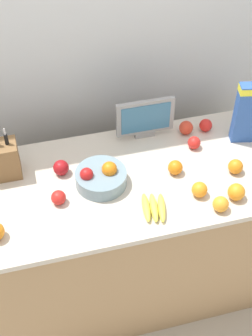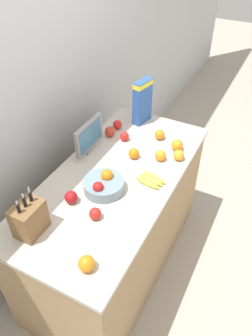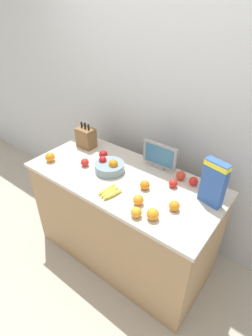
{
  "view_description": "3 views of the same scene",
  "coord_description": "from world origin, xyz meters",
  "px_view_note": "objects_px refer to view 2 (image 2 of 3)",
  "views": [
    {
      "loc": [
        -0.42,
        -1.53,
        2.54
      ],
      "look_at": [
        -0.03,
        -0.04,
        1.03
      ],
      "focal_mm": 50.0,
      "sensor_mm": 36.0,
      "label": 1
    },
    {
      "loc": [
        -1.35,
        -0.78,
        2.3
      ],
      "look_at": [
        0.05,
        -0.05,
        0.97
      ],
      "focal_mm": 35.0,
      "sensor_mm": 36.0,
      "label": 2
    },
    {
      "loc": [
        1.06,
        -1.33,
        2.14
      ],
      "look_at": [
        0.05,
        -0.03,
        1.04
      ],
      "focal_mm": 28.0,
      "sensor_mm": 36.0,
      "label": 3
    }
  ],
  "objects_px": {
    "orange_front_center": "(86,264)",
    "apple_middle": "(110,132)",
    "cereal_box": "(142,100)",
    "knife_block": "(29,219)",
    "orange_mid_right": "(179,155)",
    "fruit_bowl": "(103,185)",
    "orange_front_left": "(160,155)",
    "apple_leftmost": "(117,125)",
    "small_monitor": "(89,136)",
    "orange_back_center": "(177,145)",
    "apple_near_bananas": "(124,136)",
    "banana_bunch": "(151,180)",
    "orange_mid_left": "(134,153)",
    "apple_rightmost": "(71,197)",
    "apple_by_knife_block": "(95,214)",
    "orange_near_bowl": "(160,135)"
  },
  "relations": [
    {
      "from": "banana_bunch",
      "to": "apple_by_knife_block",
      "type": "height_order",
      "value": "apple_by_knife_block"
    },
    {
      "from": "small_monitor",
      "to": "apple_by_knife_block",
      "type": "xyz_separation_m",
      "value": [
        -0.51,
        -0.35,
        -0.09
      ]
    },
    {
      "from": "banana_bunch",
      "to": "apple_by_knife_block",
      "type": "distance_m",
      "value": 0.44
    },
    {
      "from": "cereal_box",
      "to": "apple_by_knife_block",
      "type": "height_order",
      "value": "cereal_box"
    },
    {
      "from": "apple_rightmost",
      "to": "orange_back_center",
      "type": "distance_m",
      "value": 0.84
    },
    {
      "from": "orange_front_center",
      "to": "apple_middle",
      "type": "bearing_deg",
      "value": 23.93
    },
    {
      "from": "apple_by_knife_block",
      "to": "orange_mid_right",
      "type": "height_order",
      "value": "orange_mid_right"
    },
    {
      "from": "apple_middle",
      "to": "knife_block",
      "type": "bearing_deg",
      "value": -175.73
    },
    {
      "from": "orange_front_left",
      "to": "apple_leftmost",
      "type": "bearing_deg",
      "value": 65.03
    },
    {
      "from": "apple_near_bananas",
      "to": "orange_back_center",
      "type": "xyz_separation_m",
      "value": [
        0.06,
        -0.38,
        0.01
      ]
    },
    {
      "from": "orange_mid_right",
      "to": "fruit_bowl",
      "type": "bearing_deg",
      "value": 148.48
    },
    {
      "from": "fruit_bowl",
      "to": "apple_leftmost",
      "type": "xyz_separation_m",
      "value": [
        0.63,
        0.25,
        -0.01
      ]
    },
    {
      "from": "small_monitor",
      "to": "orange_front_left",
      "type": "bearing_deg",
      "value": -74.92
    },
    {
      "from": "cereal_box",
      "to": "orange_mid_left",
      "type": "height_order",
      "value": "cereal_box"
    },
    {
      "from": "fruit_bowl",
      "to": "orange_back_center",
      "type": "xyz_separation_m",
      "value": [
        0.58,
        -0.25,
        -0.0
      ]
    },
    {
      "from": "apple_by_knife_block",
      "to": "apple_leftmost",
      "type": "bearing_deg",
      "value": 20.76
    },
    {
      "from": "apple_by_knife_block",
      "to": "banana_bunch",
      "type": "bearing_deg",
      "value": -20.4
    },
    {
      "from": "orange_mid_left",
      "to": "apple_rightmost",
      "type": "bearing_deg",
      "value": 165.76
    },
    {
      "from": "apple_leftmost",
      "to": "orange_back_center",
      "type": "height_order",
      "value": "orange_back_center"
    },
    {
      "from": "small_monitor",
      "to": "banana_bunch",
      "type": "bearing_deg",
      "value": -101.57
    },
    {
      "from": "orange_front_center",
      "to": "orange_mid_left",
      "type": "bearing_deg",
      "value": 11.8
    },
    {
      "from": "cereal_box",
      "to": "fruit_bowl",
      "type": "bearing_deg",
      "value": -158.87
    },
    {
      "from": "cereal_box",
      "to": "orange_mid_left",
      "type": "bearing_deg",
      "value": -149.19
    },
    {
      "from": "apple_near_bananas",
      "to": "orange_mid_right",
      "type": "height_order",
      "value": "orange_mid_right"
    },
    {
      "from": "banana_bunch",
      "to": "apple_leftmost",
      "type": "xyz_separation_m",
      "value": [
        0.43,
        0.47,
        0.02
      ]
    },
    {
      "from": "orange_front_center",
      "to": "apple_near_bananas",
      "type": "bearing_deg",
      "value": 18.05
    },
    {
      "from": "apple_middle",
      "to": "orange_front_left",
      "type": "bearing_deg",
      "value": -101.9
    },
    {
      "from": "apple_leftmost",
      "to": "orange_mid_left",
      "type": "relative_size",
      "value": 0.95
    },
    {
      "from": "apple_rightmost",
      "to": "apple_near_bananas",
      "type": "bearing_deg",
      "value": 1.3
    },
    {
      "from": "small_monitor",
      "to": "orange_back_center",
      "type": "bearing_deg",
      "value": -61.87
    },
    {
      "from": "small_monitor",
      "to": "orange_back_center",
      "type": "height_order",
      "value": "small_monitor"
    },
    {
      "from": "fruit_bowl",
      "to": "orange_mid_left",
      "type": "bearing_deg",
      "value": -3.46
    },
    {
      "from": "orange_mid_right",
      "to": "orange_front_left",
      "type": "bearing_deg",
      "value": 119.19
    },
    {
      "from": "apple_leftmost",
      "to": "apple_near_bananas",
      "type": "relative_size",
      "value": 1.03
    },
    {
      "from": "apple_middle",
      "to": "orange_mid_left",
      "type": "height_order",
      "value": "apple_middle"
    },
    {
      "from": "cereal_box",
      "to": "knife_block",
      "type": "bearing_deg",
      "value": -170.18
    },
    {
      "from": "small_monitor",
      "to": "orange_front_left",
      "type": "distance_m",
      "value": 0.5
    },
    {
      "from": "apple_middle",
      "to": "apple_rightmost",
      "type": "xyz_separation_m",
      "value": [
        -0.69,
        -0.14,
        0.0
      ]
    },
    {
      "from": "orange_mid_right",
      "to": "apple_rightmost",
      "type": "bearing_deg",
      "value": 147.97
    },
    {
      "from": "apple_by_knife_block",
      "to": "orange_front_center",
      "type": "height_order",
      "value": "orange_front_center"
    },
    {
      "from": "fruit_bowl",
      "to": "apple_leftmost",
      "type": "distance_m",
      "value": 0.68
    },
    {
      "from": "small_monitor",
      "to": "orange_mid_right",
      "type": "distance_m",
      "value": 0.62
    },
    {
      "from": "orange_near_bowl",
      "to": "apple_by_knife_block",
      "type": "bearing_deg",
      "value": 178.87
    },
    {
      "from": "apple_leftmost",
      "to": "orange_mid_left",
      "type": "distance_m",
      "value": 0.38
    },
    {
      "from": "apple_by_knife_block",
      "to": "orange_near_bowl",
      "type": "bearing_deg",
      "value": -1.13
    },
    {
      "from": "apple_by_knife_block",
      "to": "orange_front_center",
      "type": "bearing_deg",
      "value": -155.75
    },
    {
      "from": "apple_by_knife_block",
      "to": "orange_back_center",
      "type": "height_order",
      "value": "orange_back_center"
    },
    {
      "from": "orange_back_center",
      "to": "orange_mid_left",
      "type": "xyz_separation_m",
      "value": [
        -0.22,
        0.23,
        -0.0
      ]
    },
    {
      "from": "fruit_bowl",
      "to": "banana_bunch",
      "type": "distance_m",
      "value": 0.3
    },
    {
      "from": "small_monitor",
      "to": "apple_near_bananas",
      "type": "height_order",
      "value": "small_monitor"
    }
  ]
}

